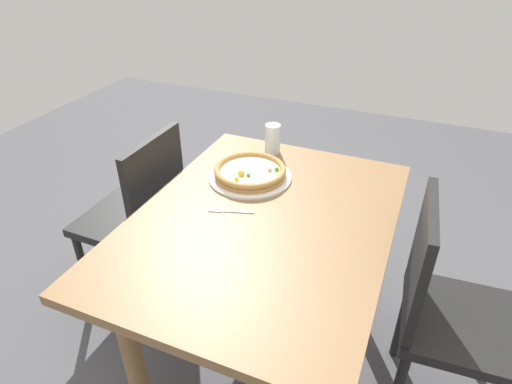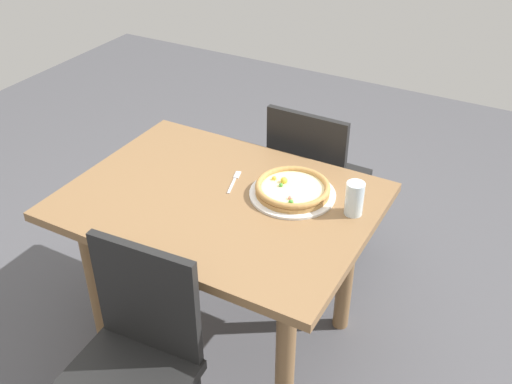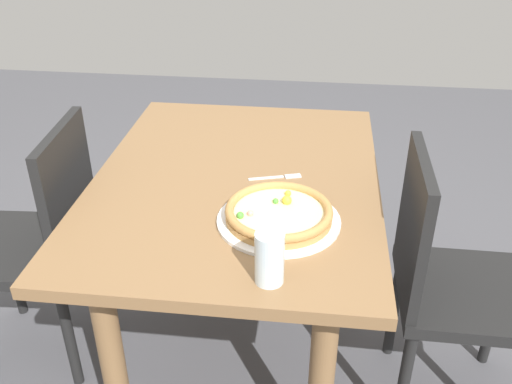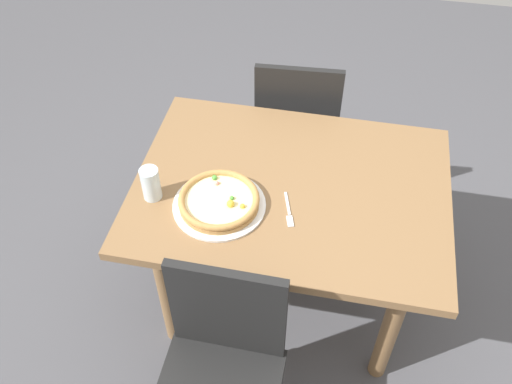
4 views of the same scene
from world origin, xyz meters
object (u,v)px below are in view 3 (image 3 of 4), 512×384
at_px(fork, 279,177).
at_px(drinking_glass, 270,258).
at_px(chair_far, 445,279).
at_px(plate, 279,221).
at_px(dining_table, 237,209).
at_px(chair_near, 42,238).
at_px(pizza, 279,213).

xyz_separation_m(fork, drinking_glass, (0.50, 0.02, 0.06)).
height_order(chair_far, drinking_glass, chair_far).
distance_m(plate, fork, 0.25).
distance_m(fork, drinking_glass, 0.50).
height_order(plate, fork, plate).
xyz_separation_m(dining_table, drinking_glass, (0.49, 0.15, 0.18)).
distance_m(chair_near, drinking_glass, 0.96).
xyz_separation_m(chair_near, pizza, (0.18, 0.80, 0.27)).
height_order(chair_far, fork, chair_far).
xyz_separation_m(chair_near, plate, (0.18, 0.80, 0.25)).
bearing_deg(drinking_glass, dining_table, -162.78).
bearing_deg(chair_near, drinking_glass, -121.81).
bearing_deg(drinking_glass, chair_near, -118.02).
height_order(chair_near, plate, chair_near).
relative_size(chair_near, fork, 5.42).
bearing_deg(plate, chair_near, -102.47).
xyz_separation_m(chair_near, fork, (-0.07, 0.78, 0.24)).
bearing_deg(drinking_glass, pizza, 179.80).
xyz_separation_m(plate, pizza, (-0.00, -0.00, 0.03)).
relative_size(plate, fork, 2.06).
height_order(dining_table, pizza, pizza).
bearing_deg(chair_far, fork, -103.81).
relative_size(chair_near, chair_far, 1.00).
bearing_deg(pizza, chair_near, -102.45).
xyz_separation_m(chair_far, pizza, (0.12, -0.50, 0.27)).
height_order(chair_near, drinking_glass, chair_near).
distance_m(pizza, drinking_glass, 0.25).
xyz_separation_m(plate, fork, (-0.25, -0.02, -0.00)).
distance_m(dining_table, drinking_glass, 0.54).
bearing_deg(plate, fork, -175.73).
height_order(chair_near, pizza, chair_near).
xyz_separation_m(pizza, drinking_glass, (0.25, -0.00, 0.04)).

